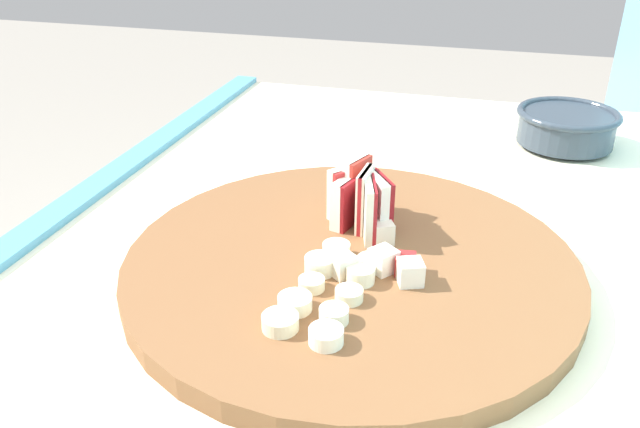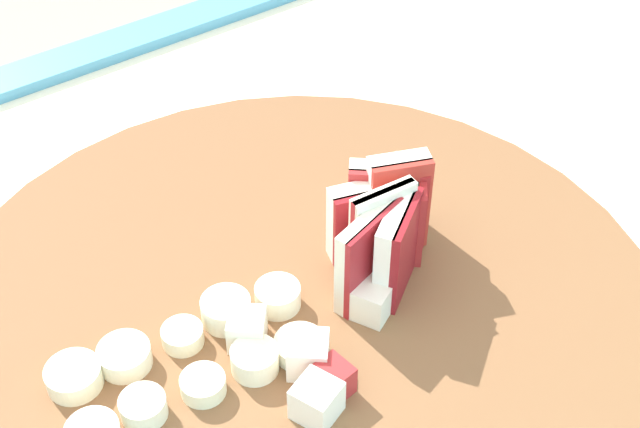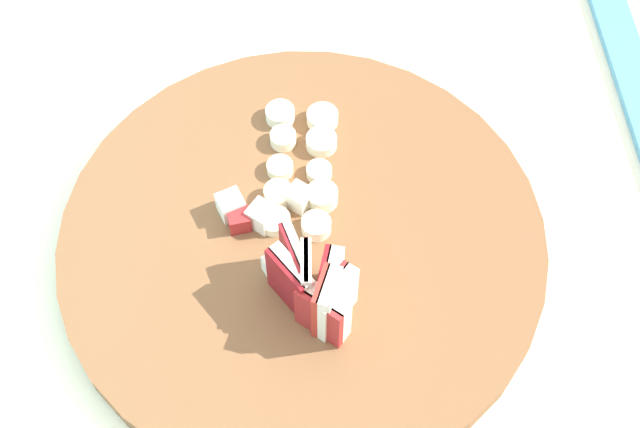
% 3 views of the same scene
% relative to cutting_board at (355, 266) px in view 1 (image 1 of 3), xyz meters
% --- Properties ---
extents(cutting_board, '(0.43, 0.43, 0.02)m').
position_rel_cutting_board_xyz_m(cutting_board, '(0.00, 0.00, 0.00)').
color(cutting_board, brown).
rests_on(cutting_board, tiled_countertop).
extents(apple_wedge_fan, '(0.09, 0.07, 0.07)m').
position_rel_cutting_board_xyz_m(apple_wedge_fan, '(-0.07, -0.01, 0.04)').
color(apple_wedge_fan, '#A32323').
rests_on(apple_wedge_fan, cutting_board).
extents(apple_dice_pile, '(0.10, 0.09, 0.02)m').
position_rel_cutting_board_xyz_m(apple_dice_pile, '(0.01, 0.03, 0.02)').
color(apple_dice_pile, '#EFE5CC').
rests_on(apple_dice_pile, cutting_board).
extents(banana_slice_rows, '(0.15, 0.08, 0.02)m').
position_rel_cutting_board_xyz_m(banana_slice_rows, '(0.07, -0.01, 0.02)').
color(banana_slice_rows, '#F4EAC6').
rests_on(banana_slice_rows, cutting_board).
extents(ceramic_bowl, '(0.14, 0.14, 0.05)m').
position_rel_cutting_board_xyz_m(ceramic_bowl, '(-0.41, 0.21, 0.02)').
color(ceramic_bowl, '#2D3842').
rests_on(ceramic_bowl, tiled_countertop).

